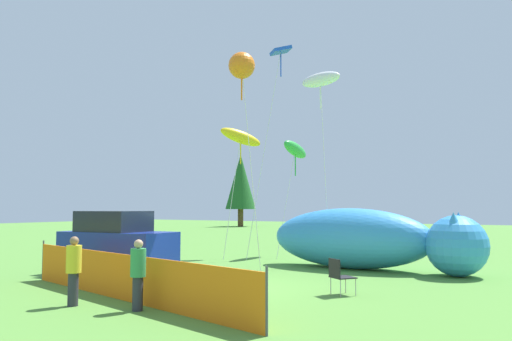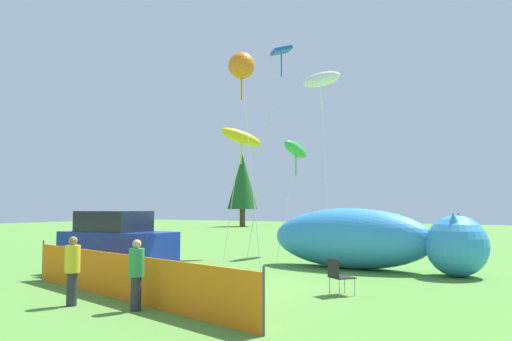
# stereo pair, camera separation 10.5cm
# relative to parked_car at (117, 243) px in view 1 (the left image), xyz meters

# --- Properties ---
(ground_plane) EXTENTS (120.00, 120.00, 0.00)m
(ground_plane) POSITION_rel_parked_car_xyz_m (4.79, -0.61, -1.07)
(ground_plane) COLOR #548C38
(parked_car) EXTENTS (4.14, 2.21, 2.20)m
(parked_car) POSITION_rel_parked_car_xyz_m (0.00, 0.00, 0.00)
(parked_car) COLOR navy
(parked_car) RESTS_ON ground
(folding_chair) EXTENTS (0.78, 0.78, 0.97)m
(folding_chair) POSITION_rel_parked_car_xyz_m (8.27, -0.01, -0.51)
(folding_chair) COLOR black
(folding_chair) RESTS_ON ground
(inflatable_cat) EXTENTS (8.28, 2.82, 2.29)m
(inflatable_cat) POSITION_rel_parked_car_xyz_m (7.19, 5.63, -0.01)
(inflatable_cat) COLOR #338CD8
(inflatable_cat) RESTS_ON ground
(safety_fence) EXTENTS (9.71, 2.50, 1.26)m
(safety_fence) POSITION_rel_parked_car_xyz_m (3.84, -3.44, -0.50)
(safety_fence) COLOR orange
(safety_fence) RESTS_ON ground
(spectator_in_yellow_shirt) EXTENTS (0.35, 0.35, 1.60)m
(spectator_in_yellow_shirt) POSITION_rel_parked_car_xyz_m (5.07, -4.22, -0.20)
(spectator_in_yellow_shirt) COLOR #2D2D38
(spectator_in_yellow_shirt) RESTS_ON ground
(spectator_in_black_shirt) EXTENTS (0.36, 0.36, 1.64)m
(spectator_in_black_shirt) POSITION_rel_parked_car_xyz_m (3.35, -4.59, -0.18)
(spectator_in_black_shirt) COLOR #2D2D38
(spectator_in_black_shirt) RESTS_ON ground
(kite_blue_box) EXTENTS (1.28, 2.97, 10.19)m
(kite_blue_box) POSITION_rel_parked_car_xyz_m (2.06, 8.45, 8.68)
(kite_blue_box) COLOR silver
(kite_blue_box) RESTS_ON ground
(kite_white_ghost) EXTENTS (2.41, 2.52, 8.28)m
(kite_white_ghost) POSITION_rel_parked_car_xyz_m (4.75, 7.09, 6.78)
(kite_white_ghost) COLOR silver
(kite_white_ghost) RESTS_ON ground
(kite_green_fish) EXTENTS (0.84, 3.29, 5.76)m
(kite_green_fish) POSITION_rel_parked_car_xyz_m (2.38, 9.40, 4.09)
(kite_green_fish) COLOR silver
(kite_green_fish) RESTS_ON ground
(kite_orange_flower) EXTENTS (1.15, 0.99, 8.06)m
(kite_orange_flower) POSITION_rel_parked_car_xyz_m (3.52, 2.62, 6.47)
(kite_orange_flower) COLOR silver
(kite_orange_flower) RESTS_ON ground
(kite_yellow_hero) EXTENTS (1.73, 2.61, 6.36)m
(kite_yellow_hero) POSITION_rel_parked_car_xyz_m (0.42, 7.44, 4.62)
(kite_yellow_hero) COLOR silver
(kite_yellow_hero) RESTS_ON ground
(horizon_tree_east) EXTENTS (3.70, 3.70, 8.83)m
(horizon_tree_east) POSITION_rel_parked_car_xyz_m (-19.36, 38.67, 4.35)
(horizon_tree_east) COLOR brown
(horizon_tree_east) RESTS_ON ground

